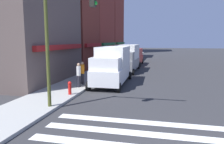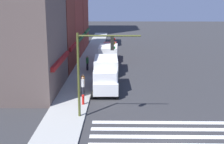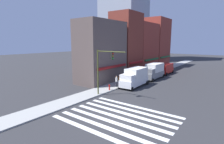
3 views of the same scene
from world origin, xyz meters
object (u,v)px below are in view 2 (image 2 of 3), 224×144
(pedestrian_orange_vest, at_px, (83,83))
(pedestrian_white_shirt, at_px, (83,86))
(van_red, at_px, (109,51))
(pedestrian_green_top, at_px, (87,63))
(box_truck_grey, at_px, (108,59))
(fire_hydrant, at_px, (83,99))
(box_truck_white, at_px, (106,74))
(traffic_signal, at_px, (92,61))

(pedestrian_orange_vest, relative_size, pedestrian_white_shirt, 1.00)
(van_red, height_order, pedestrian_green_top, van_red)
(box_truck_grey, distance_m, pedestrian_white_shirt, 10.21)
(box_truck_grey, bearing_deg, pedestrian_green_top, 89.00)
(pedestrian_green_top, xyz_separation_m, fire_hydrant, (-12.29, -0.79, -0.46))
(box_truck_white, height_order, pedestrian_orange_vest, box_truck_white)
(box_truck_grey, height_order, pedestrian_white_shirt, box_truck_grey)
(pedestrian_white_shirt, xyz_separation_m, fire_hydrant, (-2.20, -0.26, -0.46))
(box_truck_white, xyz_separation_m, van_red, (14.49, -0.00, -0.30))
(box_truck_white, bearing_deg, van_red, -1.68)
(traffic_signal, relative_size, van_red, 1.25)
(traffic_signal, distance_m, box_truck_grey, 15.03)
(traffic_signal, bearing_deg, box_truck_white, -5.50)
(traffic_signal, relative_size, fire_hydrant, 7.47)
(traffic_signal, distance_m, pedestrian_white_shirt, 5.88)
(pedestrian_green_top, bearing_deg, van_red, -97.98)
(pedestrian_green_top, bearing_deg, pedestrian_orange_vest, 104.83)
(pedestrian_white_shirt, bearing_deg, pedestrian_green_top, -73.91)
(pedestrian_white_shirt, bearing_deg, box_truck_white, -115.88)
(pedestrian_white_shirt, distance_m, fire_hydrant, 2.27)
(box_truck_white, distance_m, pedestrian_orange_vest, 2.54)
(box_truck_grey, relative_size, pedestrian_green_top, 3.52)
(van_red, xyz_separation_m, fire_hydrant, (-19.12, 1.70, -0.67))
(traffic_signal, xyz_separation_m, pedestrian_white_shirt, (4.77, 1.27, -3.20))
(van_red, distance_m, pedestrian_green_top, 7.28)
(box_truck_grey, height_order, van_red, box_truck_grey)
(box_truck_white, relative_size, fire_hydrant, 7.44)
(van_red, distance_m, fire_hydrant, 19.21)
(box_truck_white, xyz_separation_m, pedestrian_white_shirt, (-2.43, 1.96, -0.51))
(box_truck_grey, bearing_deg, fire_hydrant, 172.89)
(pedestrian_orange_vest, height_order, fire_hydrant, pedestrian_orange_vest)
(traffic_signal, bearing_deg, van_red, -1.83)
(box_truck_grey, xyz_separation_m, pedestrian_green_top, (0.08, 2.49, -0.51))
(box_truck_grey, relative_size, van_red, 1.24)
(box_truck_grey, xyz_separation_m, pedestrian_orange_vest, (-8.98, 2.05, -0.51))
(box_truck_white, height_order, pedestrian_white_shirt, box_truck_white)
(pedestrian_green_top, bearing_deg, traffic_signal, 108.97)
(box_truck_grey, xyz_separation_m, van_red, (6.91, -0.00, -0.30))
(box_truck_white, bearing_deg, fire_hydrant, 158.16)
(traffic_signal, distance_m, pedestrian_green_top, 15.30)
(traffic_signal, bearing_deg, fire_hydrant, 21.45)
(traffic_signal, relative_size, box_truck_white, 1.00)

